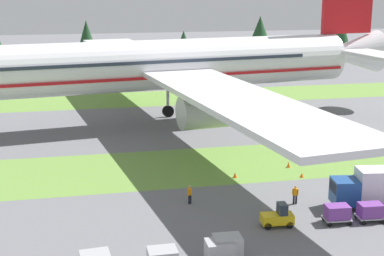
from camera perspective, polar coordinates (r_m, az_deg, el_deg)
grass_strip_near at (r=62.97m, az=1.89°, el=-3.68°), size 320.00×13.24×0.01m
grass_strip_far at (r=99.62m, az=-3.39°, el=2.99°), size 320.00×13.24×0.01m
airliner at (r=79.42m, az=-3.11°, el=6.31°), size 70.89×87.46×23.62m
baggage_tug at (r=47.82m, az=8.57°, el=-8.74°), size 2.69×1.49×1.97m
cargo_dolly_lead at (r=49.36m, az=14.24°, el=-8.16°), size 2.31×1.66×1.55m
cargo_dolly_second at (r=50.48m, az=17.33°, el=-7.87°), size 2.31×1.66×1.55m
catering_truck at (r=53.08m, az=17.50°, el=-5.59°), size 7.22×3.33×3.58m
ground_crew_marshaller at (r=52.64m, az=10.23°, el=-6.48°), size 0.54×0.36×1.74m
ground_crew_loader at (r=51.88m, az=-0.22°, el=-6.55°), size 0.41×0.44×1.74m
uld_container_2 at (r=42.13m, az=3.55°, el=-11.79°), size 2.05×1.67×1.76m
uld_container_3 at (r=41.68m, az=2.79°, el=-12.20°), size 2.03×1.63×1.62m
taxiway_marker_0 at (r=58.97m, az=4.32°, el=-4.68°), size 0.44×0.44×0.58m
taxiway_marker_1 at (r=60.01m, az=10.88°, el=-4.63°), size 0.44×0.44×0.45m
taxiway_marker_2 at (r=62.89m, az=9.59°, el=-3.61°), size 0.44×0.44×0.62m
distant_tree_line at (r=138.85m, az=-0.23°, el=9.08°), size 150.89×10.56×11.74m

